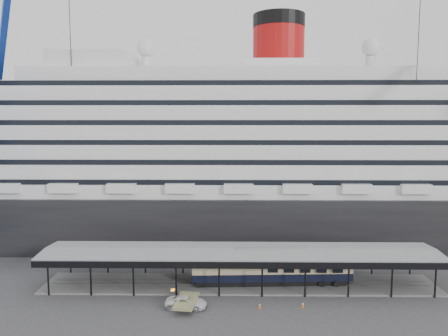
# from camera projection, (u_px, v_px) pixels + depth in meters

# --- Properties ---
(ground) EXTENTS (200.00, 200.00, 0.00)m
(ground) POSITION_uv_depth(u_px,v_px,m) (241.00, 299.00, 57.86)
(ground) COLOR #38383A
(ground) RESTS_ON ground
(cruise_ship) EXTENTS (130.00, 30.00, 43.90)m
(cruise_ship) POSITION_uv_depth(u_px,v_px,m) (238.00, 146.00, 87.61)
(cruise_ship) COLOR black
(cruise_ship) RESTS_ON ground
(platform_canopy) EXTENTS (56.00, 9.18, 5.30)m
(platform_canopy) POSITION_uv_depth(u_px,v_px,m) (240.00, 269.00, 62.57)
(platform_canopy) COLOR slate
(platform_canopy) RESTS_ON ground
(port_truck) EXTENTS (5.42, 2.93, 1.45)m
(port_truck) POSITION_uv_depth(u_px,v_px,m) (186.00, 302.00, 55.07)
(port_truck) COLOR silver
(port_truck) RESTS_ON ground
(pullman_carriage) EXTENTS (22.83, 3.96, 22.30)m
(pullman_carriage) POSITION_uv_depth(u_px,v_px,m) (272.00, 267.00, 62.46)
(pullman_carriage) COLOR black
(pullman_carriage) RESTS_ON ground
(traffic_cone_left) EXTENTS (0.45, 0.45, 0.69)m
(traffic_cone_left) POSITION_uv_depth(u_px,v_px,m) (192.00, 301.00, 56.49)
(traffic_cone_left) COLOR red
(traffic_cone_left) RESTS_ON ground
(traffic_cone_mid) EXTENTS (0.45, 0.45, 0.66)m
(traffic_cone_mid) POSITION_uv_depth(u_px,v_px,m) (260.00, 305.00, 55.09)
(traffic_cone_mid) COLOR #E25E0C
(traffic_cone_mid) RESTS_ON ground
(traffic_cone_right) EXTENTS (0.41, 0.41, 0.69)m
(traffic_cone_right) POSITION_uv_depth(u_px,v_px,m) (303.00, 305.00, 55.35)
(traffic_cone_right) COLOR #E25E0C
(traffic_cone_right) RESTS_ON ground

